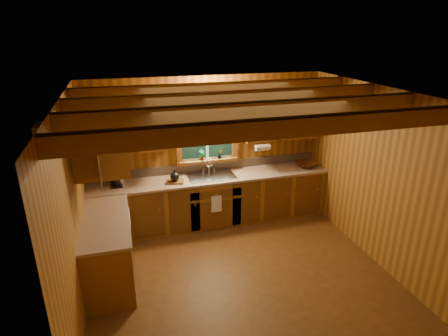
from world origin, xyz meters
TOP-DOWN VIEW (x-y plane):
  - room at (0.00, 0.00)m, footprint 4.20×4.20m
  - ceiling_beams at (0.00, 0.00)m, footprint 4.20×2.54m
  - base_cabinets at (-0.49, 1.28)m, footprint 4.20×2.22m
  - countertop at (-0.48, 1.29)m, footprint 4.20×2.24m
  - backsplash at (0.00, 1.89)m, footprint 4.20×0.02m
  - dishwasher_panel at (-1.47, 0.68)m, footprint 0.02×0.60m
  - upper_cabinets at (-0.56, 1.42)m, footprint 4.19×1.77m
  - window at (0.00, 1.87)m, footprint 1.12×0.08m
  - window_sill at (0.00, 1.82)m, footprint 1.06×0.14m
  - wall_sconce at (0.00, 1.75)m, footprint 0.45×0.21m
  - paper_towel_roll at (0.92, 1.53)m, footprint 0.27×0.11m
  - dish_towel at (0.00, 1.26)m, footprint 0.18×0.01m
  - sink at (0.00, 1.60)m, footprint 0.82×0.48m
  - coffee_maker at (-1.60, 1.66)m, footprint 0.19×0.24m
  - utensil_crock at (-1.53, 1.65)m, footprint 0.11×0.11m
  - cutting_board at (-0.66, 1.51)m, footprint 0.33×0.27m
  - teakettle at (-0.66, 1.51)m, footprint 0.15×0.15m
  - wicker_basket at (1.81, 1.56)m, footprint 0.43×0.43m
  - potted_plant_left at (-0.12, 1.80)m, footprint 0.12×0.09m
  - potted_plant_right at (0.21, 1.81)m, footprint 0.10×0.08m

SIDE VIEW (x-z plane):
  - base_cabinets at x=-0.49m, z-range 0.00..0.86m
  - dishwasher_panel at x=-1.47m, z-range 0.03..0.83m
  - dish_towel at x=0.00m, z-range 0.37..0.67m
  - sink at x=0.00m, z-range 0.64..1.07m
  - countertop at x=-0.48m, z-range 0.86..0.90m
  - cutting_board at x=-0.66m, z-range 0.90..0.93m
  - wicker_basket at x=1.81m, z-range 0.90..0.99m
  - utensil_crock at x=-1.53m, z-range 0.82..1.14m
  - backsplash at x=0.00m, z-range 0.90..1.06m
  - teakettle at x=-0.66m, z-range 0.91..1.10m
  - coffee_maker at x=-1.60m, z-range 0.90..1.23m
  - window_sill at x=0.00m, z-range 1.10..1.14m
  - potted_plant_right at x=0.21m, z-range 1.14..1.30m
  - potted_plant_left at x=-0.12m, z-range 1.14..1.34m
  - room at x=0.00m, z-range -0.80..3.40m
  - paper_towel_roll at x=0.92m, z-range 1.31..1.42m
  - window at x=0.00m, z-range 1.03..2.03m
  - upper_cabinets at x=-0.56m, z-range 1.45..2.23m
  - wall_sconce at x=0.00m, z-range 2.08..2.25m
  - ceiling_beams at x=0.00m, z-range 2.40..2.58m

